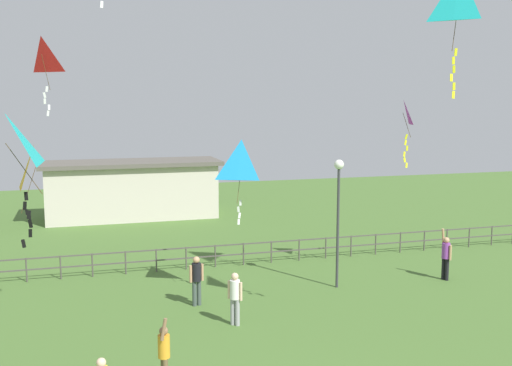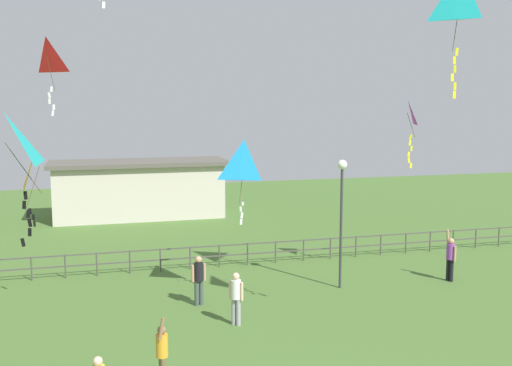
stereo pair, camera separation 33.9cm
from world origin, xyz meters
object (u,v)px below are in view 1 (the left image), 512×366
at_px(person_2, 235,295).
at_px(kite_3, 403,116).
at_px(kite_1, 459,3).
at_px(kite_5, 242,164).
at_px(kite_8, 7,147).
at_px(person_6, 197,277).
at_px(person_1, 164,352).
at_px(lamppost, 338,196).
at_px(person_0, 446,255).
at_px(kite_6, 42,57).
at_px(kite_4, 35,169).

relative_size(person_2, kite_3, 0.65).
relative_size(kite_1, kite_5, 1.17).
distance_m(kite_5, kite_8, 8.96).
bearing_deg(person_6, person_2, -69.33).
relative_size(person_1, kite_3, 0.71).
bearing_deg(kite_5, kite_8, -141.72).
bearing_deg(kite_5, kite_1, -55.23).
xyz_separation_m(lamppost, person_0, (4.45, -0.32, -2.46)).
xyz_separation_m(person_1, person_6, (1.87, 5.68, 0.06)).
relative_size(person_1, kite_1, 0.56).
bearing_deg(person_1, lamppost, 40.38).
bearing_deg(kite_6, person_6, -37.34).
bearing_deg(person_1, person_0, 26.61).
height_order(kite_3, kite_8, kite_3).
bearing_deg(person_2, kite_6, 134.09).
xyz_separation_m(kite_3, kite_8, (-13.48, -5.88, -0.47)).
xyz_separation_m(lamppost, kite_8, (-10.64, -5.41, 2.42)).
distance_m(person_1, kite_6, 12.40).
distance_m(person_1, kite_4, 8.54).
distance_m(person_0, kite_8, 16.65).
height_order(person_6, kite_5, kite_5).
bearing_deg(person_1, person_6, 71.76).
relative_size(person_2, kite_8, 0.55).
relative_size(person_0, kite_1, 0.61).
distance_m(kite_1, kite_5, 8.81).
bearing_deg(person_6, kite_4, 165.81).
relative_size(person_0, kite_5, 0.71).
bearing_deg(kite_8, kite_5, 38.28).
xyz_separation_m(lamppost, kite_5, (-3.66, 0.10, 1.29)).
xyz_separation_m(person_0, person_1, (-11.74, -5.88, -0.08)).
bearing_deg(person_1, kite_4, 114.61).
distance_m(person_0, kite_1, 10.91).
xyz_separation_m(person_0, person_6, (-9.87, -0.20, -0.02)).
relative_size(person_1, kite_4, 0.67).
relative_size(lamppost, person_0, 2.41).
bearing_deg(person_6, kite_1, -42.47).
distance_m(person_0, kite_6, 16.86).
relative_size(person_1, kite_8, 0.61).
xyz_separation_m(person_0, kite_5, (-8.11, 0.42, 3.75)).
height_order(person_0, person_1, person_0).
bearing_deg(kite_3, kite_5, -176.67).
relative_size(person_6, kite_6, 0.60).
relative_size(person_0, person_6, 1.16).
relative_size(kite_1, kite_3, 1.27).
bearing_deg(person_2, kite_4, 149.84).
bearing_deg(lamppost, person_0, -4.11).
distance_m(kite_6, kite_8, 8.97).
bearing_deg(kite_6, person_0, -13.32).
height_order(kite_3, kite_5, kite_3).
height_order(kite_1, kite_3, kite_1).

